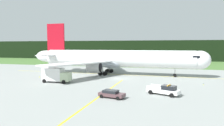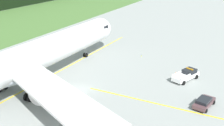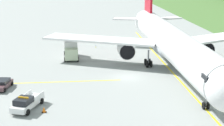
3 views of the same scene
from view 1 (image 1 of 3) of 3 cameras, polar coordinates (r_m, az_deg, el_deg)
The scene contains 12 objects.
ground at distance 53.15m, azimuth 1.96°, elevation -4.54°, with size 320.00×320.00×0.00m, color gray.
grass_verge at distance 101.02m, azimuth 8.15°, elevation -0.08°, with size 320.00×41.35×0.04m, color #487034.
distant_tree_line at distance 123.69m, azimuth 9.44°, elevation 3.56°, with size 288.00×4.24×11.86m, color black.
taxiway_centerline_main at distance 61.34m, azimuth 1.22°, elevation -3.26°, with size 71.62×0.30×0.01m, color yellow.
taxiway_centerline_spur at distance 36.95m, azimuth -2.58°, elevation -8.74°, with size 31.06×0.30×0.01m, color yellow.
airliner at distance 61.04m, azimuth 0.56°, elevation 1.18°, with size 54.20×44.03×15.86m.
ops_pickup_truck at distance 37.19m, azimuth 14.57°, elevation -7.39°, with size 6.05×3.96×1.94m.
catering_truck at distance 49.73m, azimuth -15.61°, elevation -3.26°, with size 6.73×2.69×3.60m.
staff_car at distance 34.16m, azimuth -0.13°, elevation -8.67°, with size 4.64×2.78×1.30m.
apron_cone at distance 39.43m, azimuth 16.43°, elevation -7.55°, with size 0.58×0.58×0.73m.
taxiway_edge_light_east at distance 49.31m, azimuth 24.48°, elevation -5.43°, with size 0.12×0.12×0.45m.
taxiway_edge_light_west at distance 58.90m, azimuth -19.81°, elevation -3.64°, with size 0.12×0.12×0.48m.
Camera 1 is at (11.66, -51.11, 8.73)m, focal length 32.32 mm.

